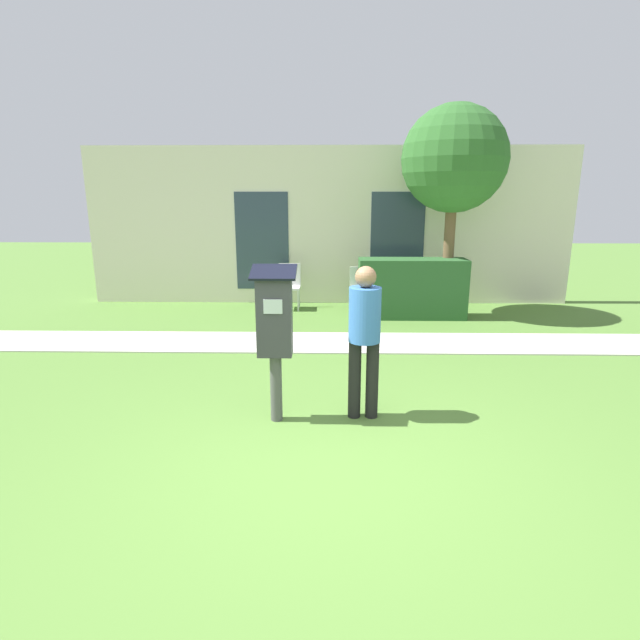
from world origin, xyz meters
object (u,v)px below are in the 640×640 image
person_standing (364,331)px  outdoor_chair_middle (361,287)px  outdoor_chair_left (289,282)px  parking_meter (275,324)px

person_standing → outdoor_chair_middle: person_standing is taller
person_standing → outdoor_chair_left: 5.22m
parking_meter → outdoor_chair_left: bearing=93.0°
parking_meter → outdoor_chair_left: (-0.27, 5.16, -0.49)m
person_standing → outdoor_chair_left: bearing=130.7°
parking_meter → outdoor_chair_middle: (1.15, 4.73, -0.49)m
parking_meter → outdoor_chair_left: size_ratio=1.77×
parking_meter → outdoor_chair_left: parking_meter is taller
parking_meter → person_standing: 0.90m
person_standing → outdoor_chair_left: person_standing is taller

